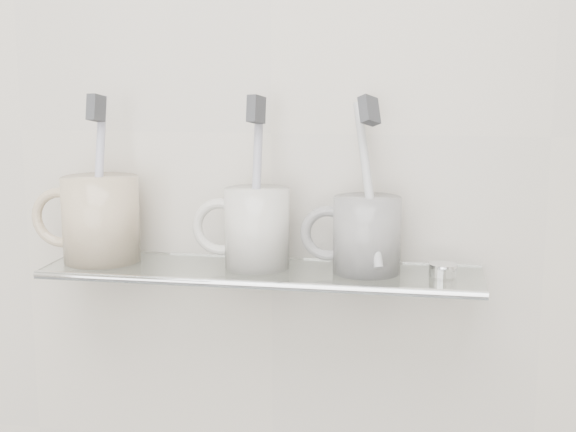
% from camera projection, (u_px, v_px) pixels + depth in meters
% --- Properties ---
extents(wall_back, '(2.50, 0.00, 2.50)m').
position_uv_depth(wall_back, '(271.00, 133.00, 0.95)').
color(wall_back, beige).
rests_on(wall_back, ground).
extents(shelf_glass, '(0.50, 0.12, 0.01)m').
position_uv_depth(shelf_glass, '(261.00, 272.00, 0.92)').
color(shelf_glass, silver).
rests_on(shelf_glass, wall_back).
extents(shelf_rail, '(0.50, 0.01, 0.01)m').
position_uv_depth(shelf_rail, '(251.00, 285.00, 0.86)').
color(shelf_rail, silver).
rests_on(shelf_rail, shelf_glass).
extents(bracket_left, '(0.02, 0.03, 0.02)m').
position_uv_depth(bracket_left, '(105.00, 264.00, 1.00)').
color(bracket_left, silver).
rests_on(bracket_left, wall_back).
extents(bracket_right, '(0.02, 0.03, 0.02)m').
position_uv_depth(bracket_right, '(446.00, 279.00, 0.93)').
color(bracket_right, silver).
rests_on(bracket_right, wall_back).
extents(mug_left, '(0.12, 0.12, 0.10)m').
position_uv_depth(mug_left, '(101.00, 219.00, 0.95)').
color(mug_left, beige).
rests_on(mug_left, shelf_glass).
extents(mug_left_handle, '(0.07, 0.01, 0.07)m').
position_uv_depth(mug_left_handle, '(60.00, 218.00, 0.96)').
color(mug_left_handle, beige).
rests_on(mug_left_handle, mug_left).
extents(toothbrush_left, '(0.01, 0.05, 0.19)m').
position_uv_depth(toothbrush_left, '(99.00, 177.00, 0.94)').
color(toothbrush_left, '#B0B1D8').
rests_on(toothbrush_left, mug_left).
extents(bristles_left, '(0.02, 0.03, 0.03)m').
position_uv_depth(bristles_left, '(96.00, 108.00, 0.92)').
color(bristles_left, '#3A3B40').
rests_on(bristles_left, toothbrush_left).
extents(mug_center, '(0.10, 0.10, 0.09)m').
position_uv_depth(mug_center, '(257.00, 228.00, 0.92)').
color(mug_center, silver).
rests_on(mug_center, shelf_glass).
extents(mug_center_handle, '(0.07, 0.01, 0.07)m').
position_uv_depth(mug_center_handle, '(220.00, 227.00, 0.92)').
color(mug_center_handle, silver).
rests_on(mug_center_handle, mug_center).
extents(toothbrush_center, '(0.01, 0.05, 0.19)m').
position_uv_depth(toothbrush_center, '(257.00, 181.00, 0.91)').
color(toothbrush_center, '#9C9BB6').
rests_on(toothbrush_center, mug_center).
extents(bristles_center, '(0.02, 0.03, 0.03)m').
position_uv_depth(bristles_center, '(256.00, 109.00, 0.89)').
color(bristles_center, '#3A3B40').
rests_on(bristles_center, toothbrush_center).
extents(mug_right, '(0.10, 0.10, 0.09)m').
position_uv_depth(mug_right, '(367.00, 235.00, 0.90)').
color(mug_right, white).
rests_on(mug_right, shelf_glass).
extents(mug_right_handle, '(0.06, 0.01, 0.06)m').
position_uv_depth(mug_right_handle, '(328.00, 233.00, 0.90)').
color(mug_right_handle, white).
rests_on(mug_right_handle, mug_right).
extents(toothbrush_right, '(0.05, 0.09, 0.18)m').
position_uv_depth(toothbrush_right, '(368.00, 183.00, 0.88)').
color(toothbrush_right, silver).
rests_on(toothbrush_right, mug_right).
extents(bristles_right, '(0.03, 0.03, 0.04)m').
position_uv_depth(bristles_right, '(369.00, 110.00, 0.87)').
color(bristles_right, '#3A3B40').
rests_on(bristles_right, toothbrush_right).
extents(chrome_cap, '(0.03, 0.03, 0.01)m').
position_uv_depth(chrome_cap, '(443.00, 269.00, 0.89)').
color(chrome_cap, silver).
rests_on(chrome_cap, shelf_glass).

